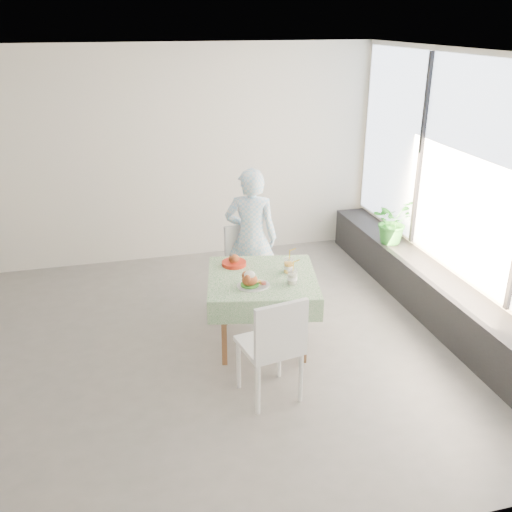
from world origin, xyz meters
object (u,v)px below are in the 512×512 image
object	(u,v)px
potted_plant	(392,221)
chair_near	(270,365)
cafe_table	(262,302)
main_dish	(251,282)
chair_far	(249,282)
juice_cup_orange	(289,266)
diner	(251,238)

from	to	relation	value
potted_plant	chair_near	bearing A→B (deg)	-137.24
cafe_table	main_dish	bearing A→B (deg)	-128.70
chair_far	potted_plant	bearing A→B (deg)	6.94
cafe_table	juice_cup_orange	size ratio (longest dim) A/B	4.26
chair_near	main_dish	world-z (taller)	chair_near
chair_near	juice_cup_orange	distance (m)	1.12
potted_plant	diner	bearing A→B (deg)	-174.25
cafe_table	chair_far	bearing A→B (deg)	84.61
cafe_table	chair_near	xyz separation A→B (m)	(-0.17, -0.87, -0.15)
juice_cup_orange	potted_plant	distance (m)	1.96
cafe_table	potted_plant	xyz separation A→B (m)	(1.94, 1.07, 0.31)
juice_cup_orange	potted_plant	world-z (taller)	potted_plant
cafe_table	chair_near	distance (m)	0.90
juice_cup_orange	potted_plant	size ratio (longest dim) A/B	0.52
chair_far	potted_plant	size ratio (longest dim) A/B	1.68
juice_cup_orange	potted_plant	bearing A→B (deg)	32.19
chair_far	potted_plant	world-z (taller)	potted_plant
cafe_table	juice_cup_orange	xyz separation A→B (m)	(0.28, 0.03, 0.35)
cafe_table	chair_near	bearing A→B (deg)	-100.77
main_dish	potted_plant	distance (m)	2.45
cafe_table	diner	distance (m)	0.96
juice_cup_orange	potted_plant	xyz separation A→B (m)	(1.66, 1.05, -0.03)
chair_far	chair_near	world-z (taller)	chair_near
main_dish	potted_plant	bearing A→B (deg)	31.23
diner	juice_cup_orange	world-z (taller)	diner
cafe_table	juice_cup_orange	bearing A→B (deg)	5.56
chair_far	diner	bearing A→B (deg)	51.95
chair_far	juice_cup_orange	size ratio (longest dim) A/B	3.19
diner	potted_plant	world-z (taller)	diner
chair_far	chair_near	size ratio (longest dim) A/B	0.93
cafe_table	chair_far	xyz separation A→B (m)	(0.08, 0.85, -0.18)
cafe_table	main_dish	size ratio (longest dim) A/B	3.92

